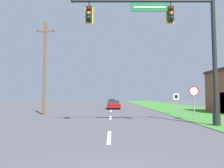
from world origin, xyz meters
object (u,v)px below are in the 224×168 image
Objects in this scene: stop_sign at (195,95)px; utility_pole_near at (45,66)px; route_sign_post at (177,99)px; signal_mast at (181,40)px; far_car at (113,101)px; car_ahead at (114,105)px.

stop_sign is 13.76m from utility_pole_near.
stop_sign is at bearing -93.56° from route_sign_post.
utility_pole_near is at bearing 145.96° from signal_mast.
signal_mast is 9.16m from route_sign_post.
stop_sign reaches higher than route_sign_post.
far_car is 0.47× the size of utility_pole_near.
car_ahead is 11.18m from route_sign_post.
utility_pole_near is (-12.74, 4.36, 2.85)m from stop_sign.
car_ahead is at bearing 112.48° from stop_sign.
utility_pole_near is (-10.77, 7.28, -0.50)m from signal_mast.
utility_pole_near reaches higher than far_car.
stop_sign is (1.97, 2.92, -3.35)m from signal_mast.
car_ahead is 2.15× the size of route_sign_post.
route_sign_post is at bearing 86.44° from stop_sign.
far_car is at bearing 99.15° from stop_sign.
far_car is (-0.24, 24.03, -0.00)m from car_ahead.
signal_mast is 3.63× the size of stop_sign.
far_car is 2.09× the size of route_sign_post.
utility_pole_near reaches higher than route_sign_post.
signal_mast is at bearing -105.82° from route_sign_post.
far_car is 34.90m from utility_pole_near.
far_car is at bearing 101.07° from route_sign_post.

